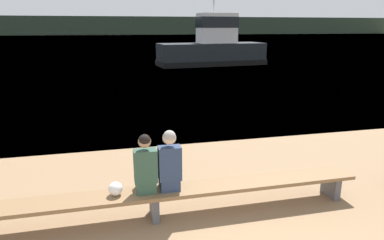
# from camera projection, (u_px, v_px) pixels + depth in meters

# --- Properties ---
(water_surface) EXTENTS (240.00, 240.00, 0.00)m
(water_surface) POSITION_uv_depth(u_px,v_px,m) (112.00, 35.00, 121.93)
(water_surface) COLOR #426B8E
(water_surface) RESTS_ON ground
(far_shoreline) EXTENTS (600.00, 12.00, 6.81)m
(far_shoreline) POSITION_uv_depth(u_px,v_px,m) (111.00, 26.00, 133.96)
(far_shoreline) COLOR #2D3D2D
(far_shoreline) RESTS_ON ground
(bench_main) EXTENTS (7.39, 0.54, 0.49)m
(bench_main) POSITION_uv_depth(u_px,v_px,m) (154.00, 196.00, 5.74)
(bench_main) COLOR brown
(bench_main) RESTS_ON ground
(person_left) EXTENTS (0.37, 0.37, 1.02)m
(person_left) POSITION_uv_depth(u_px,v_px,m) (145.00, 167.00, 5.57)
(person_left) COLOR #2D4C3D
(person_left) RESTS_ON bench_main
(person_right) EXTENTS (0.37, 0.38, 1.06)m
(person_right) POSITION_uv_depth(u_px,v_px,m) (170.00, 163.00, 5.65)
(person_right) COLOR navy
(person_right) RESTS_ON bench_main
(shopping_bag) EXTENTS (0.23, 0.23, 0.23)m
(shopping_bag) POSITION_uv_depth(u_px,v_px,m) (116.00, 189.00, 5.56)
(shopping_bag) COLOR white
(shopping_bag) RESTS_ON bench_main
(tugboat_red) EXTENTS (9.29, 3.79, 6.95)m
(tugboat_red) POSITION_uv_depth(u_px,v_px,m) (213.00, 49.00, 28.63)
(tugboat_red) COLOR black
(tugboat_red) RESTS_ON water_surface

